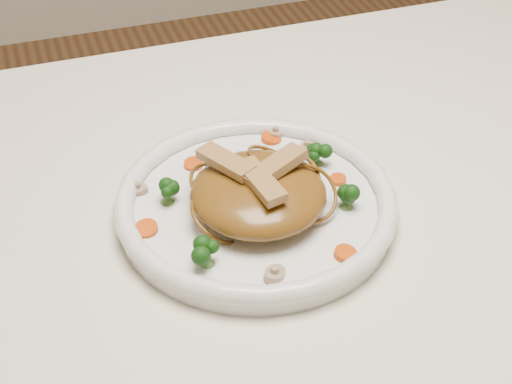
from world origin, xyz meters
name	(u,v)px	position (x,y,z in m)	size (l,w,h in m)	color
table	(320,281)	(0.00, 0.00, 0.65)	(1.20, 0.80, 0.75)	beige
plate	(256,209)	(-0.07, 0.02, 0.76)	(0.28, 0.28, 0.02)	white
noodle_mound	(258,193)	(-0.07, 0.00, 0.79)	(0.13, 0.13, 0.04)	brown
chicken_a	(275,167)	(-0.05, 0.01, 0.81)	(0.07, 0.02, 0.01)	tan
chicken_b	(226,161)	(-0.09, 0.03, 0.81)	(0.06, 0.02, 0.01)	tan
chicken_c	(261,181)	(-0.07, -0.01, 0.81)	(0.07, 0.02, 0.01)	tan
broccoli_0	(318,153)	(0.01, 0.06, 0.78)	(0.02, 0.02, 0.03)	#15410D
broccoli_1	(166,190)	(-0.15, 0.05, 0.78)	(0.03, 0.03, 0.03)	#15410D
broccoli_2	(207,251)	(-0.14, -0.05, 0.78)	(0.03, 0.03, 0.03)	#15410D
broccoli_3	(347,196)	(0.01, -0.02, 0.78)	(0.02, 0.02, 0.03)	#15410D
carrot_0	(271,138)	(-0.02, 0.11, 0.77)	(0.02, 0.02, 0.01)	#C74A07
carrot_1	(146,229)	(-0.18, 0.01, 0.77)	(0.02, 0.02, 0.01)	#C74A07
carrot_2	(338,180)	(0.02, 0.02, 0.77)	(0.02, 0.02, 0.01)	#C74A07
carrot_3	(193,164)	(-0.11, 0.10, 0.77)	(0.02, 0.02, 0.01)	#C74A07
carrot_4	(346,254)	(-0.02, -0.08, 0.77)	(0.02, 0.02, 0.01)	#C74A07
mushroom_0	(275,274)	(-0.09, -0.09, 0.77)	(0.02, 0.02, 0.01)	tan
mushroom_1	(307,147)	(0.01, 0.08, 0.77)	(0.02, 0.02, 0.01)	tan
mushroom_2	(138,189)	(-0.17, 0.07, 0.77)	(0.02, 0.02, 0.01)	tan
mushroom_3	(275,133)	(-0.01, 0.12, 0.77)	(0.02, 0.02, 0.01)	tan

